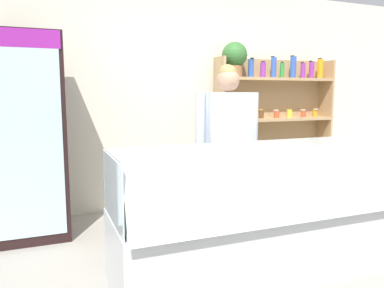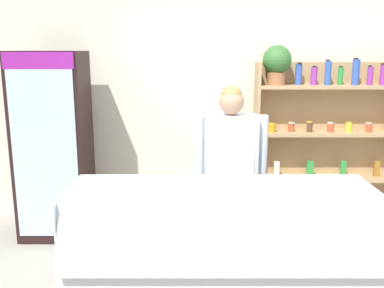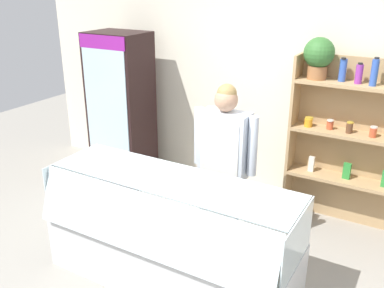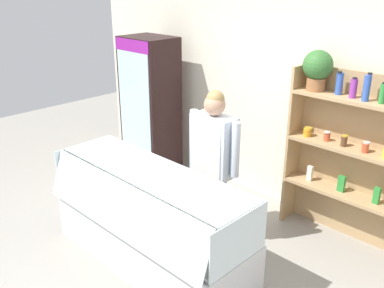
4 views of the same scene
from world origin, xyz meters
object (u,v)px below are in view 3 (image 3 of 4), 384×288
at_px(deli_display_case, 170,251).
at_px(shop_clerk, 224,153).
at_px(shelving_unit, 363,126).
at_px(drinks_fridge, 121,110).

height_order(deli_display_case, shop_clerk, shop_clerk).
bearing_deg(shelving_unit, drinks_fridge, -173.55).
bearing_deg(drinks_fridge, shelving_unit, 6.45).
height_order(shelving_unit, shop_clerk, shelving_unit).
bearing_deg(shop_clerk, deli_display_case, -99.70).
relative_size(drinks_fridge, shelving_unit, 0.97).
xyz_separation_m(drinks_fridge, shelving_unit, (2.88, 0.33, 0.18)).
distance_m(drinks_fridge, shop_clerk, 1.92).
relative_size(shelving_unit, shop_clerk, 1.21).
xyz_separation_m(deli_display_case, shop_clerk, (0.13, 0.78, 0.69)).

